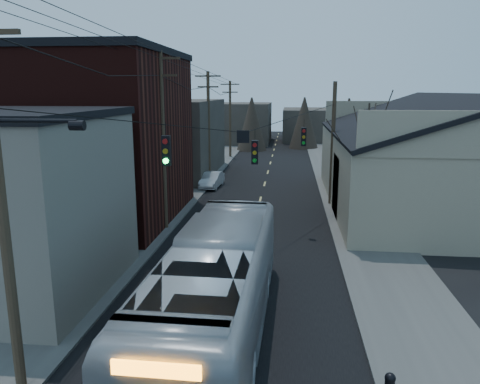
# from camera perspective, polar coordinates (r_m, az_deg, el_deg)

# --- Properties ---
(road_surface) EXTENTS (9.00, 110.00, 0.02)m
(road_surface) POSITION_cam_1_polar(r_m,az_deg,el_deg) (38.38, 2.86, 0.40)
(road_surface) COLOR black
(road_surface) RESTS_ON ground
(sidewalk_left) EXTENTS (4.00, 110.00, 0.12)m
(sidewalk_left) POSITION_cam_1_polar(r_m,az_deg,el_deg) (39.26, -6.65, 0.68)
(sidewalk_left) COLOR #474744
(sidewalk_left) RESTS_ON ground
(sidewalk_right) EXTENTS (4.00, 110.00, 0.12)m
(sidewalk_right) POSITION_cam_1_polar(r_m,az_deg,el_deg) (38.58, 12.55, 0.26)
(sidewalk_right) COLOR #474744
(sidewalk_right) RESTS_ON ground
(building_clapboard) EXTENTS (8.00, 8.00, 7.00)m
(building_clapboard) POSITION_cam_1_polar(r_m,az_deg,el_deg) (20.34, -27.02, -1.58)
(building_clapboard) COLOR slate
(building_clapboard) RESTS_ON ground
(building_brick) EXTENTS (10.00, 12.00, 10.00)m
(building_brick) POSITION_cam_1_polar(r_m,az_deg,el_deg) (30.16, -17.62, 6.19)
(building_brick) COLOR black
(building_brick) RESTS_ON ground
(building_left_far) EXTENTS (9.00, 14.00, 7.00)m
(building_left_far) POSITION_cam_1_polar(r_m,az_deg,el_deg) (45.23, -8.84, 6.55)
(building_left_far) COLOR #36302B
(building_left_far) RESTS_ON ground
(warehouse) EXTENTS (16.16, 20.60, 7.73)m
(warehouse) POSITION_cam_1_polar(r_m,az_deg,el_deg) (34.70, 24.40, 2.56)
(warehouse) COLOR gray
(warehouse) RESTS_ON ground
(building_far_left) EXTENTS (10.00, 12.00, 6.00)m
(building_far_left) POSITION_cam_1_polar(r_m,az_deg,el_deg) (73.12, -0.30, 8.44)
(building_far_left) COLOR #36302B
(building_far_left) RESTS_ON ground
(building_far_right) EXTENTS (12.00, 14.00, 5.00)m
(building_far_right) POSITION_cam_1_polar(r_m,az_deg,el_deg) (77.86, 9.76, 8.13)
(building_far_right) COLOR #36302B
(building_far_right) RESTS_ON ground
(bare_tree) EXTENTS (0.40, 0.40, 7.20)m
(bare_tree) POSITION_cam_1_polar(r_m,az_deg,el_deg) (28.20, 15.09, 3.09)
(bare_tree) COLOR black
(bare_tree) RESTS_ON ground
(utility_lines) EXTENTS (11.24, 45.28, 10.50)m
(utility_lines) POSITION_cam_1_polar(r_m,az_deg,el_deg) (32.20, -3.22, 7.01)
(utility_lines) COLOR #382B1E
(utility_lines) RESTS_ON ground
(bus) EXTENTS (3.21, 12.62, 3.50)m
(bus) POSITION_cam_1_polar(r_m,az_deg,el_deg) (15.11, -2.92, -11.75)
(bus) COLOR #A6ACB2
(bus) RESTS_ON ground
(parked_car) EXTENTS (1.64, 3.96, 1.27)m
(parked_car) POSITION_cam_1_polar(r_m,az_deg,el_deg) (38.87, -3.45, 1.49)
(parked_car) COLOR #ADB1B5
(parked_car) RESTS_ON ground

